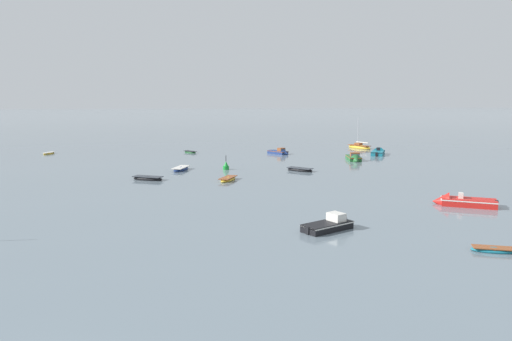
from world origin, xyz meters
The scene contains 14 objects.
sailboat_moored_0 centered at (39.87, 83.27, 0.29)m, with size 4.46×6.17×6.72m.
rowboat_moored_0 centered at (10.20, 46.40, 0.17)m, with size 2.86×4.19×0.63m.
motorboat_moored_1 centered at (21.69, 74.73, 0.27)m, with size 4.12×4.81×1.81m.
rowboat_moored_1 centered at (21.22, 53.55, 0.18)m, with size 4.05×3.86×0.66m.
motorboat_moored_2 centered at (32.73, 63.91, 0.32)m, with size 2.63×5.83×2.14m.
motorboat_moored_3 centered at (40.04, 72.39, 0.28)m, with size 4.45×6.31×2.06m.
rowboat_moored_2 centered at (27.41, 14.26, 0.13)m, with size 3.22×1.99×0.48m.
rowboat_moored_3 centered at (4.63, 78.90, 0.13)m, with size 2.81×3.00×0.48m.
motorboat_moored_4 centered at (17.74, 21.61, 0.30)m, with size 5.37×4.18×1.97m.
rowboat_moored_4 centered at (-0.32, 48.06, 0.18)m, with size 4.50×3.14×0.68m.
rowboat_moored_5 centered at (3.70, 56.16, 0.19)m, with size 2.89×4.72×0.70m.
motorboat_moored_5 centered at (32.71, 28.92, 0.29)m, with size 6.37×4.57×2.08m.
rowboat_moored_7 centered at (-22.06, 79.84, 0.12)m, with size 2.02×3.04×0.46m.
channel_buoy centered at (10.43, 56.16, 0.46)m, with size 0.90×0.90×2.30m.
Camera 1 is at (6.78, -17.95, 11.09)m, focal length 34.96 mm.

